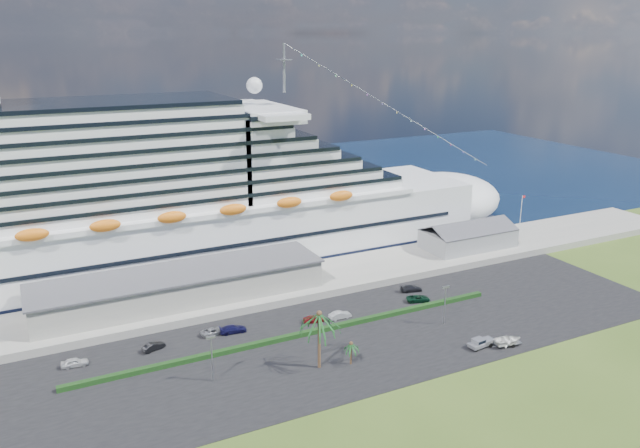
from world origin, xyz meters
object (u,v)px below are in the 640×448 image
parked_car_3 (233,329)px  pickup_truck (481,342)px  cruise_ship (167,204)px  boat_trailer (508,340)px

parked_car_3 → pickup_truck: bearing=-118.1°
cruise_ship → parked_car_3: 43.63m
pickup_truck → boat_trailer: size_ratio=0.83×
parked_car_3 → boat_trailer: 52.52m
parked_car_3 → pickup_truck: 47.43m
boat_trailer → parked_car_3: bearing=147.5°
cruise_ship → boat_trailer: 84.51m
pickup_truck → parked_car_3: bearing=146.3°
cruise_ship → pickup_truck: cruise_ship is taller
cruise_ship → pickup_truck: size_ratio=35.24×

